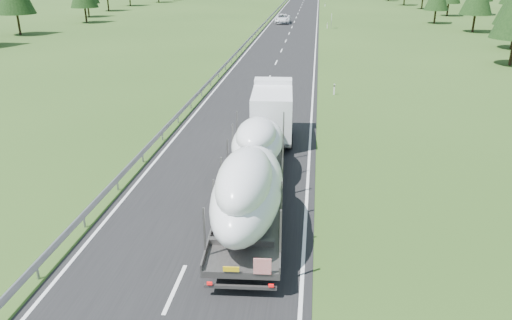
# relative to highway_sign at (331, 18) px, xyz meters

# --- Properties ---
(ground) EXTENTS (400.00, 400.00, 0.00)m
(ground) POSITION_rel_highway_sign_xyz_m (-7.20, -80.00, -1.81)
(ground) COLOR #284416
(ground) RESTS_ON ground
(road_surface) EXTENTS (10.00, 400.00, 0.02)m
(road_surface) POSITION_rel_highway_sign_xyz_m (-7.20, 20.00, -1.80)
(road_surface) COLOR black
(road_surface) RESTS_ON ground
(guardrail) EXTENTS (0.10, 400.00, 0.76)m
(guardrail) POSITION_rel_highway_sign_xyz_m (-12.50, 19.94, -1.21)
(guardrail) COLOR slate
(guardrail) RESTS_ON ground
(highway_sign) EXTENTS (0.08, 0.90, 2.60)m
(highway_sign) POSITION_rel_highway_sign_xyz_m (0.00, 0.00, 0.00)
(highway_sign) COLOR slate
(highway_sign) RESTS_ON ground
(boat_truck) EXTENTS (3.67, 20.26, 4.38)m
(boat_truck) POSITION_rel_highway_sign_xyz_m (-5.17, -71.55, 0.44)
(boat_truck) COLOR white
(boat_truck) RESTS_ON ground
(distant_van) EXTENTS (3.02, 6.34, 1.75)m
(distant_van) POSITION_rel_highway_sign_xyz_m (-9.40, 7.51, -0.94)
(distant_van) COLOR white
(distant_van) RESTS_ON ground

